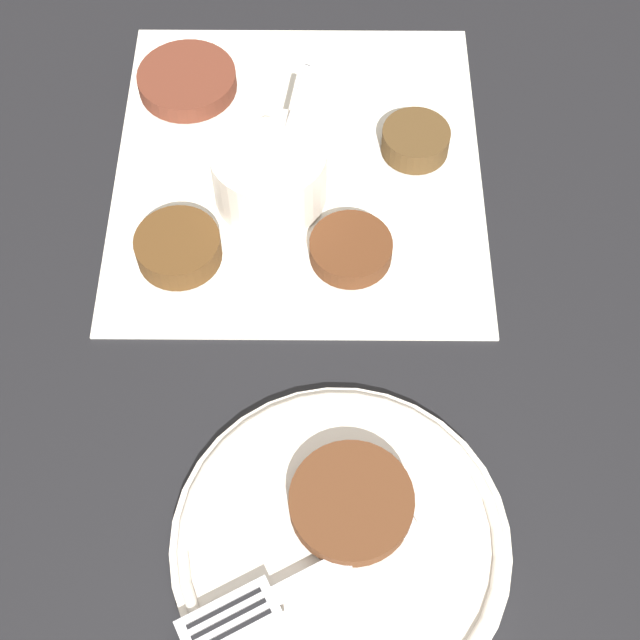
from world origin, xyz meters
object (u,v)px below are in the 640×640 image
object	(u,v)px
serving_plate	(341,542)
fritter_on_plate	(351,502)
fork	(277,595)
sauce_bowl	(270,174)

from	to	relation	value
serving_plate	fritter_on_plate	distance (m)	0.03
fritter_on_plate	fork	size ratio (longest dim) A/B	0.52
fritter_on_plate	fork	distance (m)	0.08
serving_plate	fritter_on_plate	bearing A→B (deg)	-22.32
sauce_bowl	fritter_on_plate	world-z (taller)	sauce_bowl
serving_plate	fritter_on_plate	world-z (taller)	fritter_on_plate
sauce_bowl	fritter_on_plate	xyz separation A→B (m)	(-0.27, -0.04, -0.00)
fritter_on_plate	serving_plate	bearing A→B (deg)	157.68
fritter_on_plate	fork	world-z (taller)	fritter_on_plate
sauce_bowl	serving_plate	size ratio (longest dim) A/B	0.45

